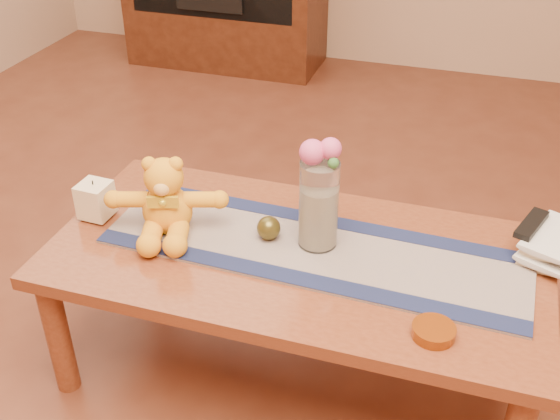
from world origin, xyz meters
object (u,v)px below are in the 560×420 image
(pillar_candle, at_px, (96,200))
(glass_vase, at_px, (319,205))
(teddy_bear, at_px, (166,196))
(bronze_ball, at_px, (269,228))
(amber_dish, at_px, (434,331))
(book_bottom, at_px, (528,244))
(tv_remote, at_px, (532,224))

(pillar_candle, height_order, glass_vase, glass_vase)
(teddy_bear, height_order, glass_vase, glass_vase)
(teddy_bear, xyz_separation_m, pillar_candle, (-0.24, -0.00, -0.06))
(bronze_ball, height_order, amber_dish, bronze_ball)
(teddy_bear, height_order, book_bottom, teddy_bear)
(pillar_candle, xyz_separation_m, bronze_ball, (0.53, 0.04, -0.02))
(teddy_bear, relative_size, glass_vase, 1.27)
(glass_vase, bearing_deg, book_bottom, 16.81)
(pillar_candle, relative_size, glass_vase, 0.41)
(glass_vase, height_order, amber_dish, glass_vase)
(glass_vase, distance_m, amber_dish, 0.47)
(pillar_candle, bearing_deg, amber_dish, -11.70)
(bronze_ball, height_order, book_bottom, bronze_ball)
(pillar_candle, bearing_deg, bronze_ball, 4.48)
(bronze_ball, distance_m, tv_remote, 0.73)
(glass_vase, relative_size, book_bottom, 1.17)
(pillar_candle, relative_size, bronze_ball, 1.55)
(book_bottom, bearing_deg, glass_vase, -146.74)
(pillar_candle, relative_size, tv_remote, 0.67)
(book_bottom, relative_size, amber_dish, 2.10)
(pillar_candle, xyz_separation_m, glass_vase, (0.68, 0.06, 0.08))
(book_bottom, height_order, tv_remote, tv_remote)
(book_bottom, relative_size, tv_remote, 1.39)
(teddy_bear, height_order, amber_dish, teddy_bear)
(bronze_ball, bearing_deg, amber_dish, -27.06)
(pillar_candle, bearing_deg, book_bottom, 10.58)
(tv_remote, bearing_deg, bronze_ball, -146.19)
(glass_vase, relative_size, bronze_ball, 3.77)
(pillar_candle, xyz_separation_m, amber_dish, (1.04, -0.21, -0.05))
(tv_remote, bearing_deg, glass_vase, -144.52)
(teddy_bear, distance_m, pillar_candle, 0.25)
(teddy_bear, bearing_deg, tv_remote, -5.05)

